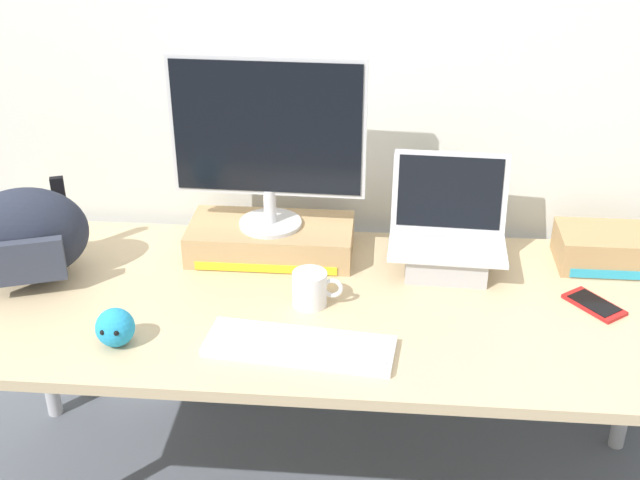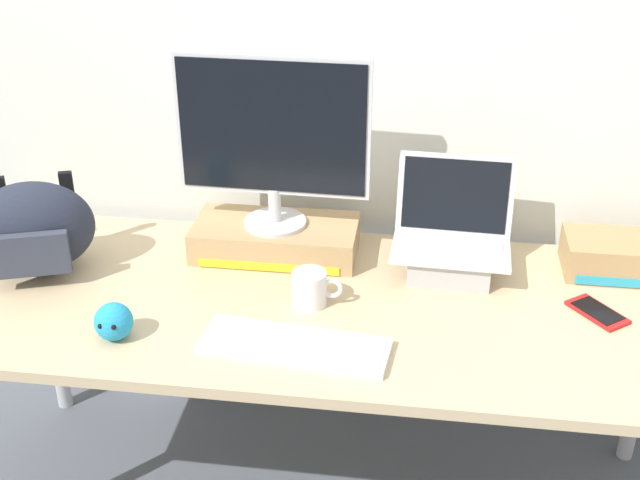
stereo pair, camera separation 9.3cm
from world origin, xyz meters
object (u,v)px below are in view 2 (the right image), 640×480
Objects in this scene: external_keyboard at (295,345)px; coffee_mug at (310,288)px; messenger_backpack at (33,228)px; plush_toy at (114,322)px; cell_phone at (597,312)px; open_laptop at (451,249)px; toner_box_cyan at (623,256)px; desktop_monitor at (273,137)px; toner_box_yellow at (276,238)px.

coffee_mug is at bearing 93.93° from external_keyboard.
messenger_backpack is 3.94× the size of plush_toy.
external_keyboard is at bearing 160.77° from cell_phone.
open_laptop is at bearing -11.57° from messenger_backpack.
coffee_mug is 0.74m from cell_phone.
desktop_monitor is at bearing -178.75° from toner_box_cyan.
toner_box_yellow is 0.97m from toner_box_cyan.
toner_box_cyan is at bearing 1.18° from toner_box_yellow.
messenger_backpack is at bearing 166.04° from external_keyboard.
toner_box_yellow is at bearing 111.87° from external_keyboard.
cell_phone is (0.38, -0.18, -0.06)m from open_laptop.
cell_phone is at bearing -22.80° from open_laptop.
plush_toy reaches higher than cell_phone.
desktop_monitor is 1.62× the size of open_laptop.
desktop_monitor reaches higher than coffee_mug.
open_laptop is 0.57m from external_keyboard.
external_keyboard is 4.91× the size of plush_toy.
coffee_mug is at bearing -24.70° from messenger_backpack.
toner_box_cyan is (0.83, 0.28, 0.00)m from coffee_mug.
messenger_backpack is (-1.14, -0.15, 0.07)m from open_laptop.
toner_box_yellow is 0.67m from messenger_backpack.
open_laptop reaches higher than toner_box_yellow.
open_laptop is (0.50, -0.04, 0.02)m from toner_box_yellow.
cell_phone is at bearing -113.01° from toner_box_cyan.
toner_box_yellow is at bearing 57.18° from plush_toy.
toner_box_yellow is 2.77× the size of cell_phone.
cell_phone is 1.22m from plush_toy.
desktop_monitor is 4.04× the size of coffee_mug.
toner_box_cyan is at bearing 8.95° from open_laptop.
coffee_mug is at bearing -145.36° from open_laptop.
messenger_backpack is 2.20× the size of cell_phone.
desktop_monitor is 1.15× the size of external_keyboard.
toner_box_cyan reaches higher than plush_toy.
external_keyboard is at bearing -39.19° from messenger_backpack.
desktop_monitor is at bearing 128.24° from cell_phone.
cell_phone is at bearing -20.12° from messenger_backpack.
plush_toy is (-0.44, -0.01, 0.04)m from external_keyboard.
open_laptop is at bearing 116.62° from cell_phone.
toner_box_yellow is 1.26× the size of messenger_backpack.
open_laptop is 2.49× the size of coffee_mug.
external_keyboard is 0.97m from toner_box_cyan.
messenger_backpack reaches higher than cell_phone.
coffee_mug is at bearing 145.71° from cell_phone.
desktop_monitor is at bearing 118.26° from coffee_mug.
toner_box_cyan is (0.10, 0.23, 0.04)m from cell_phone.
desktop_monitor is at bearing -91.76° from toner_box_yellow.
plush_toy is (-1.18, -0.27, 0.04)m from cell_phone.
cell_phone is at bearing 3.97° from coffee_mug.
desktop_monitor reaches higher than cell_phone.
messenger_backpack reaches higher than external_keyboard.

